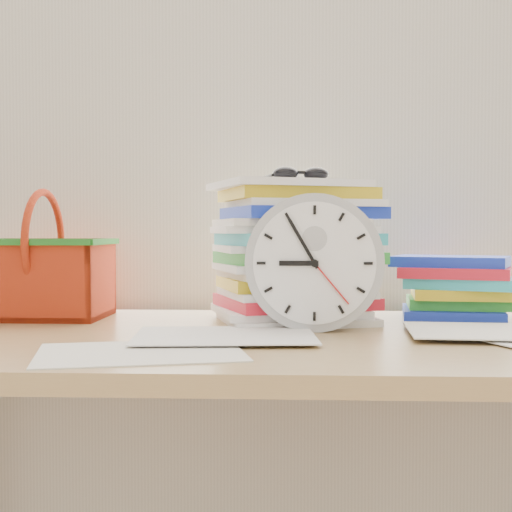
# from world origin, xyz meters

# --- Properties ---
(curtain) EXTENTS (2.40, 0.01, 2.50)m
(curtain) POSITION_xyz_m (0.00, 1.98, 1.30)
(curtain) COLOR silver
(curtain) RESTS_ON room_shell
(desk) EXTENTS (1.40, 0.70, 0.75)m
(desk) POSITION_xyz_m (0.00, 1.60, 0.68)
(desk) COLOR #A3804C
(desk) RESTS_ON ground
(paper_stack) EXTENTS (0.38, 0.35, 0.27)m
(paper_stack) POSITION_xyz_m (0.04, 1.76, 0.88)
(paper_stack) COLOR white
(paper_stack) RESTS_ON desk
(clock) EXTENTS (0.24, 0.05, 0.24)m
(clock) POSITION_xyz_m (0.07, 1.63, 0.87)
(clock) COLOR #A9AAAC
(clock) RESTS_ON desk
(sunglasses) EXTENTS (0.15, 0.13, 0.03)m
(sunglasses) POSITION_xyz_m (0.05, 1.75, 1.03)
(sunglasses) COLOR black
(sunglasses) RESTS_ON paper_stack
(book_stack) EXTENTS (0.29, 0.24, 0.12)m
(book_stack) POSITION_xyz_m (0.36, 1.82, 0.81)
(book_stack) COLOR white
(book_stack) RESTS_ON desk
(basket) EXTENTS (0.25, 0.20, 0.25)m
(basket) POSITION_xyz_m (-0.46, 1.80, 0.88)
(basket) COLOR red
(basket) RESTS_ON desk
(scattered_papers) EXTENTS (1.26, 0.42, 0.02)m
(scattered_papers) POSITION_xyz_m (0.00, 1.60, 0.76)
(scattered_papers) COLOR white
(scattered_papers) RESTS_ON desk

